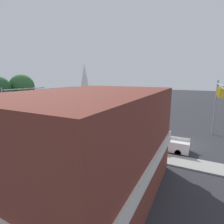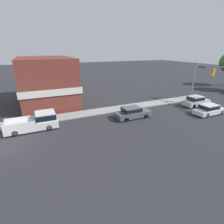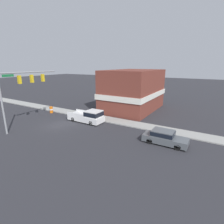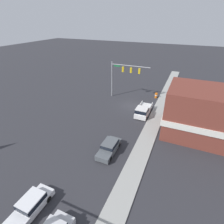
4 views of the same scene
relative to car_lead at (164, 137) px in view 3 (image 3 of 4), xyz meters
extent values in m
plane|color=#2D2D33|center=(1.70, -14.44, -0.79)|extent=(200.00, 200.00, 0.00)
cube|color=#9E9E99|center=(-4.00, -14.44, -0.72)|extent=(2.40, 60.00, 0.14)
cylinder|color=gray|center=(7.32, -17.45, 3.14)|extent=(0.22, 0.22, 7.85)
cylinder|color=gray|center=(3.22, -17.45, 6.56)|extent=(8.20, 0.18, 0.18)
cube|color=gold|center=(4.77, -17.45, 5.70)|extent=(0.36, 0.36, 1.05)
sphere|color=green|center=(4.77, -17.65, 6.01)|extent=(0.22, 0.22, 0.22)
cube|color=gold|center=(3.02, -17.45, 5.70)|extent=(0.36, 0.36, 1.05)
sphere|color=green|center=(3.02, -17.65, 6.01)|extent=(0.22, 0.22, 0.22)
cube|color=gold|center=(1.27, -17.45, 5.70)|extent=(0.36, 0.36, 1.05)
sphere|color=green|center=(1.27, -17.65, 6.01)|extent=(0.22, 0.22, 0.22)
cube|color=#196B38|center=(6.12, -17.45, 6.27)|extent=(1.40, 0.04, 0.30)
cylinder|color=black|center=(-0.81, 1.57, -0.46)|extent=(0.22, 0.66, 0.66)
cylinder|color=black|center=(0.81, 1.57, -0.46)|extent=(0.22, 0.66, 0.66)
cylinder|color=black|center=(-0.81, -1.35, -0.46)|extent=(0.22, 0.66, 0.66)
cylinder|color=black|center=(0.81, -1.35, -0.46)|extent=(0.22, 0.66, 0.66)
cube|color=#51565B|center=(0.00, 0.11, -0.26)|extent=(1.83, 4.70, 0.70)
cube|color=#51565B|center=(0.00, -0.17, 0.41)|extent=(1.69, 2.26, 0.63)
cube|color=black|center=(0.00, -0.17, 0.41)|extent=(1.71, 2.35, 0.44)
cylinder|color=black|center=(-2.49, -10.42, -0.46)|extent=(0.22, 0.66, 0.66)
cylinder|color=black|center=(-0.57, -10.42, -0.46)|extent=(0.22, 0.66, 0.66)
cylinder|color=black|center=(-2.49, -13.84, -0.46)|extent=(0.22, 0.66, 0.66)
cylinder|color=black|center=(-0.57, -13.84, -0.46)|extent=(0.22, 0.66, 0.66)
cube|color=white|center=(-1.53, -12.13, -0.18)|extent=(2.14, 5.52, 0.85)
cube|color=white|center=(-1.53, -10.62, 0.68)|extent=(2.03, 2.10, 0.87)
cube|color=black|center=(-1.53, -10.62, 0.68)|extent=(2.05, 2.18, 0.61)
cube|color=white|center=(-2.54, -13.33, 0.42)|extent=(0.12, 3.12, 0.35)
cube|color=white|center=(-0.52, -13.33, 0.42)|extent=(0.12, 3.12, 0.35)
cylinder|color=orange|center=(-2.20, -20.56, -0.22)|extent=(0.57, 0.57, 1.13)
cylinder|color=white|center=(-2.20, -20.56, -0.16)|extent=(0.58, 0.58, 0.20)
cube|color=brown|center=(-12.05, -9.23, 2.90)|extent=(12.71, 8.06, 7.37)
cube|color=silver|center=(-12.05, -9.23, 2.26)|extent=(13.01, 8.36, 0.90)
camera|label=1|loc=(-21.24, -15.48, 7.45)|focal=28.00mm
camera|label=2|loc=(18.49, -11.35, 7.89)|focal=28.00mm
camera|label=3|loc=(17.85, 4.20, 7.59)|focal=28.00mm
camera|label=4|loc=(-7.66, 16.56, 15.27)|focal=28.00mm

